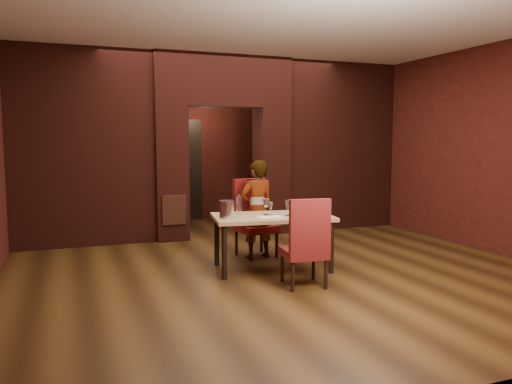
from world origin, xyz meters
TOP-DOWN VIEW (x-y plane):
  - floor at (0.00, 0.00)m, footprint 8.00×8.00m
  - ceiling at (0.00, 0.00)m, footprint 7.00×8.00m
  - wall_back at (0.00, 4.00)m, footprint 7.00×0.04m
  - wall_front at (0.00, -4.00)m, footprint 7.00×0.04m
  - wall_right at (3.50, 0.00)m, footprint 0.04×8.00m
  - pillar_left at (-0.95, 2.00)m, footprint 0.55×0.55m
  - pillar_right at (0.95, 2.00)m, footprint 0.55×0.55m
  - lintel at (0.00, 2.00)m, footprint 2.45×0.55m
  - wing_wall_left at (-2.36, 2.00)m, footprint 2.28×0.35m
  - wing_wall_right at (2.36, 2.00)m, footprint 2.28×0.35m
  - vent_panel at (-0.95, 1.71)m, footprint 0.40×0.03m
  - rear_door at (-0.40, 3.94)m, footprint 0.90×0.08m
  - rear_door_frame at (-0.40, 3.90)m, footprint 1.02×0.04m
  - dining_table at (-0.09, -0.52)m, footprint 1.67×1.11m
  - chair_far at (-0.03, 0.24)m, footprint 0.60×0.60m
  - chair_near at (-0.03, -1.35)m, footprint 0.54×0.54m
  - person_seated at (-0.05, 0.15)m, footprint 0.57×0.41m
  - wine_glass_a at (-0.15, -0.45)m, footprint 0.09×0.09m
  - wine_glass_b at (-0.14, -0.57)m, footprint 0.07×0.07m
  - wine_glass_c at (0.09, -0.62)m, footprint 0.08×0.08m
  - tasting_sheet at (-0.17, -0.64)m, footprint 0.33×0.26m
  - wine_bucket at (-0.74, -0.56)m, footprint 0.19×0.19m
  - water_bottle at (-0.49, -0.32)m, footprint 0.07×0.07m
  - potted_plant at (0.87, 0.40)m, footprint 0.38×0.34m

SIDE VIEW (x-z plane):
  - floor at x=0.00m, z-range 0.00..0.00m
  - potted_plant at x=0.87m, z-range 0.00..0.37m
  - dining_table at x=-0.09m, z-range 0.00..0.73m
  - chair_near at x=-0.03m, z-range 0.00..1.06m
  - vent_panel at x=-0.95m, z-range 0.30..0.80m
  - chair_far at x=-0.03m, z-range 0.00..1.15m
  - person_seated at x=-0.05m, z-range 0.00..1.44m
  - tasting_sheet at x=-0.17m, z-range 0.73..0.73m
  - wine_glass_b at x=-0.14m, z-range 0.73..0.91m
  - wine_glass_c at x=0.09m, z-range 0.73..0.93m
  - wine_glass_a at x=-0.15m, z-range 0.73..0.95m
  - wine_bucket at x=-0.74m, z-range 0.73..0.96m
  - water_bottle at x=-0.49m, z-range 0.73..1.01m
  - rear_door at x=-0.40m, z-range 0.00..2.10m
  - rear_door_frame at x=-0.40m, z-range -0.06..2.16m
  - pillar_left at x=-0.95m, z-range 0.00..2.30m
  - pillar_right at x=0.95m, z-range 0.00..2.30m
  - wall_back at x=0.00m, z-range 0.00..3.20m
  - wall_front at x=0.00m, z-range 0.00..3.20m
  - wall_right at x=3.50m, z-range 0.00..3.20m
  - wing_wall_left at x=-2.36m, z-range 0.00..3.20m
  - wing_wall_right at x=2.36m, z-range 0.00..3.20m
  - lintel at x=0.00m, z-range 2.30..3.20m
  - ceiling at x=0.00m, z-range 3.18..3.22m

